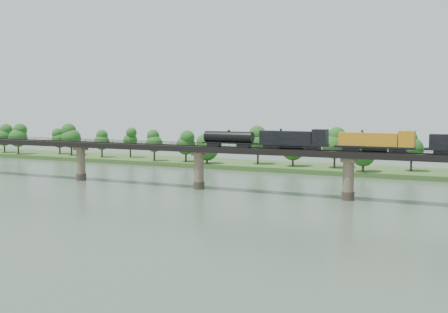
% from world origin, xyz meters
% --- Properties ---
extents(ground, '(400.00, 400.00, 0.00)m').
position_xyz_m(ground, '(0.00, 0.00, 0.00)').
color(ground, '#3B4B3C').
rests_on(ground, ground).
extents(far_bank, '(300.00, 24.00, 1.60)m').
position_xyz_m(far_bank, '(0.00, 85.00, 0.80)').
color(far_bank, '#305321').
rests_on(far_bank, ground).
extents(bridge, '(236.00, 30.00, 11.50)m').
position_xyz_m(bridge, '(0.00, 30.00, 5.46)').
color(bridge, '#473A2D').
rests_on(bridge, ground).
extents(bridge_superstructure, '(220.00, 4.90, 0.75)m').
position_xyz_m(bridge_superstructure, '(0.00, 30.00, 11.79)').
color(bridge_superstructure, black).
rests_on(bridge_superstructure, bridge).
extents(far_treeline, '(289.06, 17.54, 13.60)m').
position_xyz_m(far_treeline, '(-8.21, 80.52, 8.83)').
color(far_treeline, '#382619').
rests_on(far_treeline, far_bank).
extents(freight_train, '(73.12, 2.85, 5.03)m').
position_xyz_m(freight_train, '(39.39, 30.00, 13.90)').
color(freight_train, black).
rests_on(freight_train, bridge).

